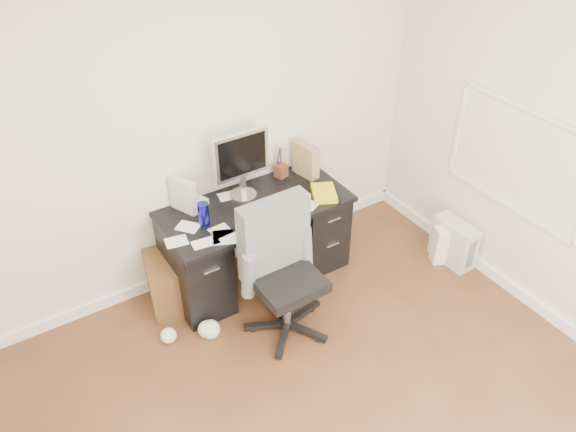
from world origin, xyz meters
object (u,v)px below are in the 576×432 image
at_px(lcd_monitor, 242,165).
at_px(office_chair, 287,275).
at_px(desk, 257,239).
at_px(wicker_basket, 177,281).
at_px(pc_tower, 454,242).
at_px(keyboard, 251,217).

height_order(lcd_monitor, office_chair, lcd_monitor).
bearing_deg(office_chair, desk, 79.83).
bearing_deg(wicker_basket, lcd_monitor, 6.51).
relative_size(lcd_monitor, pc_tower, 1.44).
bearing_deg(lcd_monitor, desk, -82.53).
distance_m(office_chair, pc_tower, 1.70).
height_order(lcd_monitor, wicker_basket, lcd_monitor).
bearing_deg(pc_tower, lcd_monitor, 150.54).
xyz_separation_m(keyboard, wicker_basket, (-0.58, 0.22, -0.54)).
bearing_deg(office_chair, lcd_monitor, 83.31).
height_order(desk, office_chair, office_chair).
relative_size(desk, keyboard, 3.84).
relative_size(lcd_monitor, office_chair, 0.53).
bearing_deg(pc_tower, office_chair, 176.59).
relative_size(desk, office_chair, 1.38).
height_order(desk, keyboard, keyboard).
bearing_deg(desk, pc_tower, -25.15).
height_order(keyboard, pc_tower, keyboard).
bearing_deg(lcd_monitor, office_chair, -97.05).
distance_m(desk, keyboard, 0.40).
xyz_separation_m(lcd_monitor, wicker_basket, (-0.67, -0.08, -0.82)).
bearing_deg(pc_tower, keyboard, 160.25).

